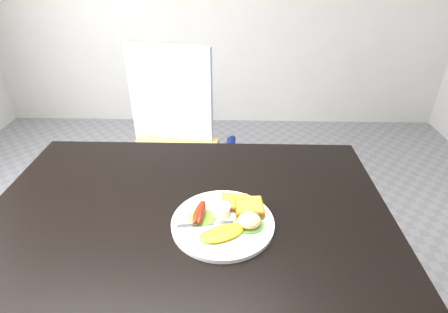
{
  "coord_description": "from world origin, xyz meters",
  "views": [
    {
      "loc": [
        0.13,
        -0.82,
        1.42
      ],
      "look_at": [
        0.11,
        0.04,
        0.9
      ],
      "focal_mm": 28.0,
      "sensor_mm": 36.0,
      "label": 1
    }
  ],
  "objects_px": {
    "dining_chair": "(169,158)",
    "person": "(194,120)",
    "plate": "(223,223)",
    "dining_table": "(189,212)"
  },
  "relations": [
    {
      "from": "dining_chair",
      "to": "person",
      "type": "height_order",
      "value": "person"
    },
    {
      "from": "dining_chair",
      "to": "person",
      "type": "xyz_separation_m",
      "value": [
        0.15,
        -0.05,
        0.25
      ]
    },
    {
      "from": "plate",
      "to": "dining_chair",
      "type": "bearing_deg",
      "value": 110.57
    },
    {
      "from": "dining_chair",
      "to": "person",
      "type": "distance_m",
      "value": 0.3
    },
    {
      "from": "dining_chair",
      "to": "plate",
      "type": "distance_m",
      "value": 0.96
    },
    {
      "from": "person",
      "to": "dining_chair",
      "type": "bearing_deg",
      "value": 8.14
    },
    {
      "from": "dining_table",
      "to": "dining_chair",
      "type": "relative_size",
      "value": 2.6
    },
    {
      "from": "dining_chair",
      "to": "plate",
      "type": "relative_size",
      "value": 1.6
    },
    {
      "from": "dining_table",
      "to": "plate",
      "type": "xyz_separation_m",
      "value": [
        0.11,
        -0.08,
        0.03
      ]
    },
    {
      "from": "person",
      "to": "plate",
      "type": "relative_size",
      "value": 4.83
    }
  ]
}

